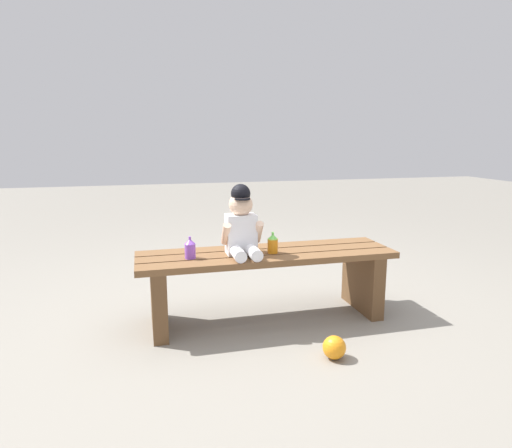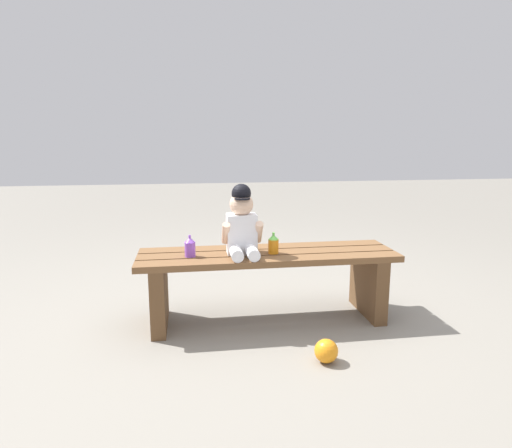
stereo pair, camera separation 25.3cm
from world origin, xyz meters
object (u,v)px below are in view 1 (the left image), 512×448
at_px(park_bench, 266,273).
at_px(child_figure, 242,224).
at_px(toy_ball, 334,347).
at_px(sippy_cup_left, 190,248).
at_px(sippy_cup_right, 273,243).

xyz_separation_m(park_bench, child_figure, (-0.15, -0.02, 0.31)).
bearing_deg(park_bench, toy_ball, -71.15).
bearing_deg(sippy_cup_left, park_bench, 4.35).
distance_m(child_figure, sippy_cup_left, 0.32).
relative_size(park_bench, sippy_cup_right, 12.14).
xyz_separation_m(sippy_cup_left, toy_ball, (0.64, -0.53, -0.42)).
bearing_deg(child_figure, park_bench, 8.37).
height_order(park_bench, sippy_cup_right, sippy_cup_right).
distance_m(park_bench, toy_ball, 0.64).
height_order(child_figure, sippy_cup_left, child_figure).
height_order(sippy_cup_left, sippy_cup_right, same).
bearing_deg(sippy_cup_right, sippy_cup_left, 180.00).
bearing_deg(child_figure, sippy_cup_left, -177.75).
xyz_separation_m(child_figure, sippy_cup_right, (0.18, -0.01, -0.12)).
distance_m(sippy_cup_left, toy_ball, 0.93).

